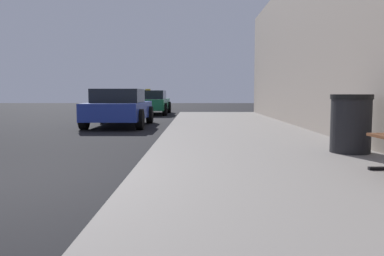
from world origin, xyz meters
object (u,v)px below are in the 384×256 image
object	(u,v)px
car_black	(148,100)
car_blue	(120,107)
car_green	(151,102)
trash_bin	(351,123)

from	to	relation	value
car_black	car_blue	bearing A→B (deg)	-86.87
car_green	trash_bin	bearing A→B (deg)	-70.98
car_green	car_black	distance (m)	6.94
trash_bin	car_black	xyz separation A→B (m)	(-5.95, 21.30, 0.01)
trash_bin	car_black	distance (m)	22.12
trash_bin	car_black	world-z (taller)	car_black
trash_bin	car_green	xyz separation A→B (m)	(-4.97, 14.43, 0.01)
car_green	car_black	world-z (taller)	car_black
car_blue	car_black	size ratio (longest dim) A/B	0.92
car_blue	car_black	bearing A→B (deg)	93.13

